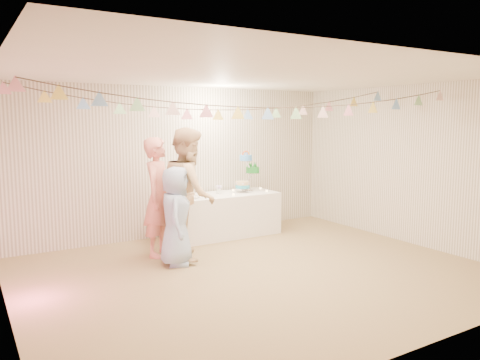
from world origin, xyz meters
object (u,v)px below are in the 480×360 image
table (222,215)px  person_adult_b (189,193)px  cake_stand (248,172)px  person_adult_a (159,197)px  person_child (176,216)px

table → person_adult_b: size_ratio=1.03×
cake_stand → person_adult_a: bearing=-162.5°
person_adult_b → person_child: size_ratio=1.38×
cake_stand → table: bearing=-174.8°
cake_stand → person_child: cake_stand is taller
person_adult_a → person_adult_b: person_adult_b is taller
cake_stand → person_child: bearing=-148.5°
person_adult_a → person_child: person_adult_a is taller
cake_stand → person_adult_a: person_adult_a is taller
person_adult_a → table: bearing=-24.6°
cake_stand → person_child: (-1.92, -1.17, -0.40)m
table → person_adult_a: person_adult_a is taller
cake_stand → person_adult_b: bearing=-149.5°
person_adult_a → person_adult_b: (0.35, -0.33, 0.07)m
table → person_adult_a: size_ratio=1.11×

